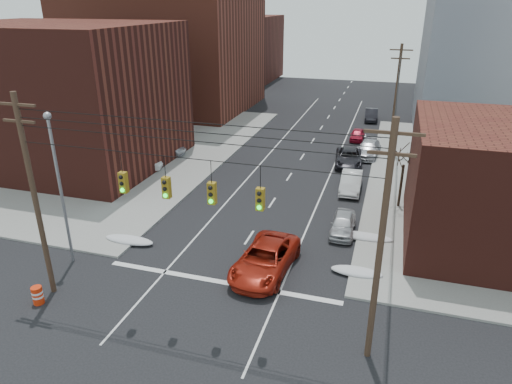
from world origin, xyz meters
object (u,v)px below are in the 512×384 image
Objects in this scene: parked_car_f at (371,115)px; lot_car_a at (140,163)px; parked_car_a at (343,224)px; construction_barrel at (38,295)px; parked_car_d at (368,149)px; parked_car_e at (357,135)px; lot_car_c at (115,154)px; parked_car_b at (351,182)px; lot_car_b at (163,149)px; parked_car_c at (349,158)px; red_pickup at (265,259)px; lot_car_d at (148,139)px.

lot_car_a is (-19.36, -26.22, 0.04)m from parked_car_f.
parked_car_a is 19.24m from construction_barrel.
parked_car_d reaches higher than parked_car_e.
lot_car_a reaches higher than construction_barrel.
parked_car_f reaches higher than lot_car_c.
parked_car_b is 15.39m from parked_car_e.
parked_car_a is 22.83m from lot_car_b.
parked_car_e is at bearing -98.35° from parked_car_f.
parked_car_e is (-1.60, 5.60, -0.13)m from parked_car_d.
parked_car_c is at bearing -110.23° from parked_car_d.
lot_car_a is (-18.46, -16.32, 0.17)m from parked_car_e.
red_pickup is at bearing -105.60° from parked_car_b.
lot_car_b is at bearing -177.54° from parked_car_c.
lot_car_a is at bearing 170.03° from lot_car_b.
parked_car_a is 1.10× the size of lot_car_d.
parked_car_b is 1.28× the size of lot_car_d.
lot_car_a is 20.22m from construction_barrel.
lot_car_a is at bearing -178.76° from parked_car_b.
lot_car_a is (-15.84, 13.13, -0.06)m from red_pickup.
lot_car_a is at bearing -129.61° from parked_car_f.
lot_car_d is (-19.24, 20.57, -0.08)m from red_pickup.
parked_car_f is 0.98× the size of lot_car_b.
parked_car_a is 17.59m from parked_car_d.
lot_car_b is 4.67× the size of construction_barrel.
parked_car_d is 15.52m from parked_car_f.
lot_car_b reaches higher than parked_car_e.
parked_car_e is 0.80× the size of parked_car_f.
red_pickup is at bearing -98.29° from parked_car_f.
parked_car_c is at bearing -92.66° from lot_car_b.
parked_car_c is 5.42× the size of construction_barrel.
parked_car_d is at bearing -73.87° from parked_car_e.
lot_car_a is 0.84× the size of lot_car_b.
red_pickup is 1.13× the size of parked_car_c.
lot_car_d is at bearing 10.49° from lot_car_a.
parked_car_a reaches higher than construction_barrel.
lot_car_c is (-22.44, -5.47, 0.01)m from parked_car_c.
red_pickup is 29.56m from parked_car_e.
parked_car_b reaches higher than parked_car_e.
red_pickup is 6.15× the size of construction_barrel.
lot_car_d is (-21.87, 0.08, 0.02)m from parked_car_c.
parked_car_b reaches higher than parked_car_f.
red_pickup is at bearing -103.02° from parked_car_c.
parked_car_c is 3.73m from parked_car_d.
parked_car_a is 0.86× the size of lot_car_b.
lot_car_d is (-22.77, -18.78, 0.02)m from parked_car_f.
lot_car_a is 8.18m from lot_car_d.
parked_car_c is 1.18× the size of parked_car_f.
parked_car_a is 1.03× the size of lot_car_a.
parked_car_f is 4.60× the size of construction_barrel.
parked_car_e is (0.00, 8.96, -0.12)m from parked_car_c.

